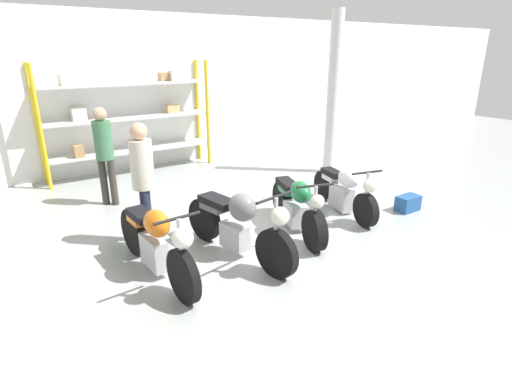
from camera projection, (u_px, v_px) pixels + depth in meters
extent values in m
plane|color=#9EA3A0|center=(271.00, 243.00, 6.03)|extent=(30.00, 30.00, 0.00)
cube|color=white|center=(144.00, 92.00, 9.53)|extent=(30.00, 0.08, 3.60)
cylinder|color=gold|center=(40.00, 129.00, 7.97)|extent=(0.08, 0.08, 2.53)
cylinder|color=gold|center=(208.00, 114.00, 9.91)|extent=(0.08, 0.08, 2.53)
cylinder|color=gold|center=(37.00, 125.00, 8.40)|extent=(0.08, 0.08, 2.53)
cylinder|color=gold|center=(198.00, 111.00, 10.35)|extent=(0.08, 0.08, 2.53)
cube|color=silver|center=(133.00, 150.00, 9.40)|extent=(3.73, 0.55, 0.05)
cube|color=silver|center=(129.00, 118.00, 9.15)|extent=(3.73, 0.55, 0.05)
cube|color=silver|center=(126.00, 84.00, 8.89)|extent=(3.73, 0.55, 0.05)
cube|color=tan|center=(166.00, 77.00, 9.42)|extent=(0.32, 0.30, 0.19)
cube|color=silver|center=(78.00, 114.00, 8.60)|extent=(0.30, 0.31, 0.27)
cube|color=#A87F51|center=(78.00, 151.00, 8.63)|extent=(0.21, 0.24, 0.27)
cube|color=silver|center=(175.00, 75.00, 9.40)|extent=(0.29, 0.32, 0.24)
cube|color=tan|center=(172.00, 109.00, 9.71)|extent=(0.30, 0.23, 0.18)
cube|color=silver|center=(68.00, 80.00, 8.15)|extent=(0.36, 0.32, 0.23)
cylinder|color=silver|center=(333.00, 95.00, 8.99)|extent=(0.28, 0.28, 3.60)
cylinder|color=black|center=(183.00, 276.00, 4.52)|extent=(0.15, 0.67, 0.66)
cylinder|color=black|center=(133.00, 231.00, 5.64)|extent=(0.15, 0.67, 0.66)
cube|color=#ADADB2|center=(154.00, 252.00, 5.13)|extent=(0.22, 0.51, 0.41)
ellipsoid|color=orange|center=(157.00, 223.00, 4.85)|extent=(0.32, 0.48, 0.33)
cube|color=black|center=(141.00, 215.00, 5.23)|extent=(0.27, 0.50, 0.10)
cube|color=orange|center=(138.00, 218.00, 5.34)|extent=(0.22, 0.35, 0.12)
cylinder|color=#ADADB2|center=(181.00, 248.00, 4.42)|extent=(0.05, 0.05, 0.70)
sphere|color=silver|center=(183.00, 238.00, 4.32)|extent=(0.24, 0.24, 0.24)
cylinder|color=black|center=(177.00, 218.00, 4.33)|extent=(0.55, 0.08, 0.04)
cylinder|color=black|center=(276.00, 253.00, 5.03)|extent=(0.23, 0.67, 0.66)
cylinder|color=black|center=(204.00, 219.00, 6.05)|extent=(0.23, 0.67, 0.66)
cube|color=#ADADB2|center=(235.00, 236.00, 5.59)|extent=(0.28, 0.46, 0.36)
ellipsoid|color=slate|center=(242.00, 207.00, 5.31)|extent=(0.40, 0.48, 0.39)
cube|color=black|center=(218.00, 201.00, 5.69)|extent=(0.38, 0.64, 0.10)
cube|color=slate|center=(214.00, 206.00, 5.78)|extent=(0.31, 0.45, 0.12)
cylinder|color=#ADADB2|center=(276.00, 226.00, 4.92)|extent=(0.06, 0.06, 0.74)
sphere|color=silver|center=(280.00, 216.00, 4.82)|extent=(0.24, 0.24, 0.24)
cylinder|color=black|center=(274.00, 197.00, 4.82)|extent=(0.60, 0.14, 0.04)
cylinder|color=black|center=(314.00, 230.00, 5.73)|extent=(0.33, 0.62, 0.60)
cylinder|color=black|center=(282.00, 199.00, 6.95)|extent=(0.33, 0.62, 0.60)
cube|color=#ADADB2|center=(295.00, 214.00, 6.40)|extent=(0.39, 0.49, 0.35)
ellipsoid|color=#196B38|center=(301.00, 192.00, 6.10)|extent=(0.41, 0.55, 0.33)
cube|color=black|center=(288.00, 184.00, 6.62)|extent=(0.39, 0.62, 0.10)
cube|color=#196B38|center=(287.00, 189.00, 6.65)|extent=(0.31, 0.44, 0.12)
cylinder|color=#ADADB2|center=(315.00, 209.00, 5.64)|extent=(0.06, 0.06, 0.67)
sphere|color=silver|center=(318.00, 201.00, 5.53)|extent=(0.20, 0.20, 0.20)
cylinder|color=black|center=(315.00, 186.00, 5.56)|extent=(0.54, 0.20, 0.04)
cylinder|color=black|center=(366.00, 210.00, 6.51)|extent=(0.25, 0.58, 0.57)
cylinder|color=black|center=(324.00, 185.00, 7.72)|extent=(0.25, 0.58, 0.57)
cube|color=#ADADB2|center=(341.00, 197.00, 7.17)|extent=(0.33, 0.54, 0.42)
ellipsoid|color=silver|center=(348.00, 178.00, 6.89)|extent=(0.37, 0.55, 0.31)
cube|color=black|center=(332.00, 173.00, 7.36)|extent=(0.32, 0.54, 0.10)
cube|color=silver|center=(331.00, 177.00, 7.43)|extent=(0.26, 0.38, 0.12)
cylinder|color=#ADADB2|center=(367.00, 192.00, 6.42)|extent=(0.06, 0.06, 0.63)
sphere|color=silver|center=(370.00, 186.00, 6.32)|extent=(0.22, 0.22, 0.22)
cylinder|color=black|center=(367.00, 172.00, 6.35)|extent=(0.55, 0.16, 0.04)
cylinder|color=#38332D|center=(104.00, 182.00, 7.42)|extent=(0.13, 0.13, 0.88)
cylinder|color=#38332D|center=(113.00, 182.00, 7.40)|extent=(0.13, 0.13, 0.88)
cylinder|color=#3F724C|center=(103.00, 140.00, 7.15)|extent=(0.45, 0.45, 0.70)
sphere|color=tan|center=(100.00, 114.00, 6.99)|extent=(0.24, 0.24, 0.24)
cylinder|color=#1E2338|center=(147.00, 214.00, 5.95)|extent=(0.13, 0.13, 0.88)
cylinder|color=#1E2338|center=(146.00, 219.00, 5.78)|extent=(0.13, 0.13, 0.88)
cylinder|color=beige|center=(142.00, 165.00, 5.60)|extent=(0.42, 0.42, 0.70)
sphere|color=tan|center=(138.00, 131.00, 5.44)|extent=(0.24, 0.24, 0.24)
cube|color=#1E4C8C|center=(408.00, 203.00, 7.21)|extent=(0.44, 0.26, 0.28)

